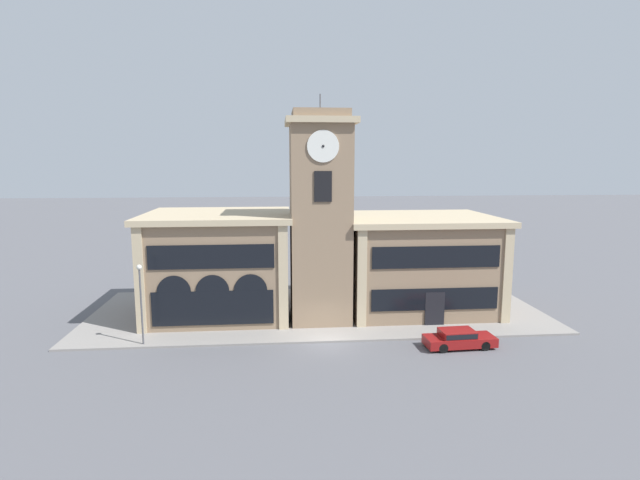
# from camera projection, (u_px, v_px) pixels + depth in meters

# --- Properties ---
(ground_plane) EXTENTS (300.00, 300.00, 0.00)m
(ground_plane) POSITION_uv_depth(u_px,v_px,m) (327.00, 343.00, 34.64)
(ground_plane) COLOR #56565B
(sidewalk_kerb) EXTENTS (37.04, 14.75, 0.15)m
(sidewalk_kerb) POSITION_uv_depth(u_px,v_px,m) (318.00, 311.00, 41.89)
(sidewalk_kerb) COLOR gray
(sidewalk_kerb) RESTS_ON ground_plane
(clock_tower) EXTENTS (5.24, 5.24, 17.46)m
(clock_tower) POSITION_uv_depth(u_px,v_px,m) (320.00, 218.00, 38.40)
(clock_tower) COLOR #897056
(clock_tower) RESTS_ON ground_plane
(town_hall_left_wing) EXTENTS (11.69, 10.62, 8.39)m
(town_hall_left_wing) POSITION_uv_depth(u_px,v_px,m) (220.00, 263.00, 40.93)
(town_hall_left_wing) COLOR #897056
(town_hall_left_wing) RESTS_ON ground_plane
(town_hall_right_wing) EXTENTS (12.65, 10.62, 7.98)m
(town_hall_right_wing) POSITION_uv_depth(u_px,v_px,m) (417.00, 262.00, 42.40)
(town_hall_right_wing) COLOR #897056
(town_hall_right_wing) RESTS_ON ground_plane
(parked_car_near) EXTENTS (4.82, 2.02, 1.25)m
(parked_car_near) POSITION_uv_depth(u_px,v_px,m) (459.00, 338.00, 33.73)
(parked_car_near) COLOR maroon
(parked_car_near) RESTS_ON ground_plane
(street_lamp) EXTENTS (0.36, 0.36, 5.54)m
(street_lamp) POSITION_uv_depth(u_px,v_px,m) (141.00, 292.00, 33.51)
(street_lamp) COLOR #4C4C51
(street_lamp) RESTS_ON sidewalk_kerb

